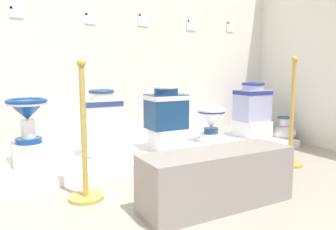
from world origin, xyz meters
TOP-DOWN VIEW (x-y plane):
  - ground_plane at (1.90, 0.87)m, footprint 5.80×5.74m
  - wall_back at (1.90, 2.97)m, footprint 4.00×0.06m
  - display_platform at (1.90, 2.46)m, footprint 3.35×0.93m
  - plinth_block_tall_cobalt at (0.55, 2.52)m, footprint 0.29×0.33m
  - antique_toilet_tall_cobalt at (0.55, 2.52)m, footprint 0.36×0.36m
  - plinth_block_leftmost at (1.24, 2.50)m, footprint 0.33×0.32m
  - antique_toilet_leftmost at (1.24, 2.50)m, footprint 0.37×0.25m
  - plinth_block_slender_white at (1.92, 2.41)m, footprint 0.30×0.33m
  - antique_toilet_slender_white at (1.92, 2.41)m, footprint 0.40×0.32m
  - plinth_block_squat_floral at (2.58, 2.48)m, footprint 0.29×0.29m
  - antique_toilet_squat_floral at (2.58, 2.48)m, footprint 0.35×0.35m
  - plinth_block_broad_patterned at (3.23, 2.49)m, footprint 0.36×0.40m
  - antique_toilet_broad_patterned at (3.23, 2.49)m, footprint 0.41×0.31m
  - info_placard_first at (0.54, 2.94)m, footprint 0.13×0.01m
  - info_placard_second at (1.27, 2.94)m, footprint 0.12×0.01m
  - info_placard_third at (1.90, 2.94)m, footprint 0.13×0.01m
  - info_placard_fourth at (2.57, 2.94)m, footprint 0.14×0.01m
  - info_placard_fifth at (3.20, 2.94)m, footprint 0.11×0.01m
  - decorative_vase_corner at (3.60, 2.28)m, footprint 0.31×0.31m
  - stanchion_post_near_left at (0.84, 1.66)m, footprint 0.26×0.26m
  - stanchion_post_near_right at (2.87, 1.54)m, footprint 0.25×0.25m
  - museum_bench at (1.62, 1.10)m, footprint 1.12×0.36m

SIDE VIEW (x-z plane):
  - ground_plane at x=1.90m, z-range -0.02..0.00m
  - display_platform at x=1.90m, z-range 0.00..0.09m
  - plinth_block_squat_floral at x=2.58m, z-range 0.09..0.14m
  - decorative_vase_corner at x=3.60m, z-range -0.03..0.32m
  - plinth_block_leftmost at x=1.24m, z-range 0.09..0.27m
  - plinth_block_tall_cobalt at x=0.55m, z-range 0.09..0.28m
  - plinth_block_broad_patterned at x=3.23m, z-range 0.09..0.30m
  - museum_bench at x=1.62m, z-range 0.00..0.40m
  - plinth_block_slender_white at x=1.92m, z-range 0.09..0.32m
  - stanchion_post_near_left at x=0.84m, z-range -0.21..0.82m
  - stanchion_post_near_right at x=2.87m, z-range -0.21..0.88m
  - antique_toilet_squat_floral at x=2.58m, z-range 0.18..0.54m
  - antique_toilet_leftmost at x=1.24m, z-range 0.27..0.76m
  - antique_toilet_broad_patterned at x=3.23m, z-range 0.30..0.80m
  - antique_toilet_slender_white at x=1.92m, z-range 0.32..0.79m
  - antique_toilet_tall_cobalt at x=0.55m, z-range 0.37..0.78m
  - wall_back at x=1.90m, z-range 0.00..2.99m
  - info_placard_second at x=1.27m, z-range 1.45..1.57m
  - info_placard_first at x=0.54m, z-range 1.46..1.57m
  - info_placard_fourth at x=2.57m, z-range 1.45..1.59m
  - info_placard_fifth at x=3.20m, z-range 1.47..1.61m
  - info_placard_third at x=1.90m, z-range 1.46..1.62m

